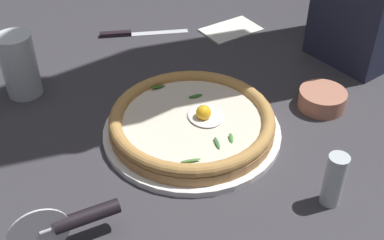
% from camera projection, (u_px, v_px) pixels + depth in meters
% --- Properties ---
extents(ground_plane, '(2.40, 2.40, 0.03)m').
position_uv_depth(ground_plane, '(187.00, 149.00, 0.90)').
color(ground_plane, '#38363B').
rests_on(ground_plane, ground).
extents(pizza_plate, '(0.33, 0.33, 0.01)m').
position_uv_depth(pizza_plate, '(192.00, 131.00, 0.91)').
color(pizza_plate, white).
rests_on(pizza_plate, ground).
extents(pizza, '(0.30, 0.30, 0.05)m').
position_uv_depth(pizza, '(192.00, 121.00, 0.89)').
color(pizza, tan).
rests_on(pizza, pizza_plate).
extents(side_bowl, '(0.09, 0.09, 0.04)m').
position_uv_depth(side_bowl, '(322.00, 99.00, 0.97)').
color(side_bowl, '#B6735A').
rests_on(side_bowl, ground).
extents(pizza_cutter, '(0.02, 0.16, 0.09)m').
position_uv_depth(pizza_cutter, '(71.00, 222.00, 0.69)').
color(pizza_cutter, silver).
rests_on(pizza_cutter, ground).
extents(table_knife, '(0.08, 0.21, 0.01)m').
position_uv_depth(table_knife, '(131.00, 33.00, 1.21)').
color(table_knife, silver).
rests_on(table_knife, ground).
extents(drinking_glass, '(0.07, 0.07, 0.13)m').
position_uv_depth(drinking_glass, '(20.00, 70.00, 0.98)').
color(drinking_glass, silver).
rests_on(drinking_glass, ground).
extents(folded_napkin, '(0.11, 0.15, 0.01)m').
position_uv_depth(folded_napkin, '(231.00, 29.00, 1.23)').
color(folded_napkin, white).
rests_on(folded_napkin, ground).
extents(pepper_shaker, '(0.03, 0.03, 0.09)m').
position_uv_depth(pepper_shaker, '(334.00, 180.00, 0.75)').
color(pepper_shaker, silver).
rests_on(pepper_shaker, ground).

